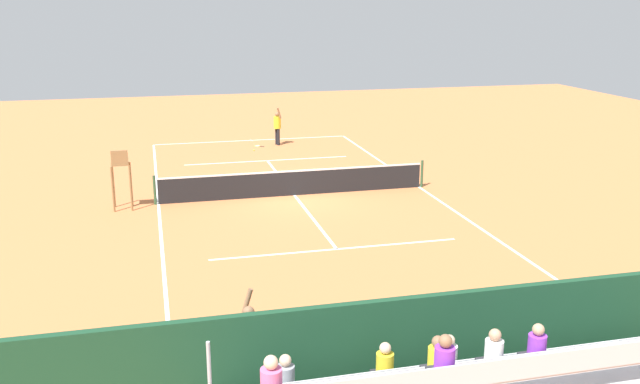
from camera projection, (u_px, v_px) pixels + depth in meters
name	position (u px, v px, depth m)	size (l,w,h in m)	color
ground_plane	(294.00, 195.00, 26.11)	(60.00, 60.00, 0.00)	#D17542
court_line_markings	(294.00, 195.00, 26.14)	(10.10, 22.20, 0.01)	white
tennis_net	(294.00, 182.00, 25.97)	(10.30, 0.10, 1.07)	black
backdrop_wall	(451.00, 343.00, 12.74)	(18.00, 0.16, 2.00)	#194228
umpire_chair	(121.00, 173.00, 24.02)	(0.67, 0.67, 2.14)	olive
courtside_bench	(560.00, 331.00, 14.18)	(1.80, 0.40, 0.93)	#234C2D
equipment_bag	(488.00, 360.00, 13.78)	(0.90, 0.36, 0.36)	black
tennis_player	(277.00, 125.00, 34.99)	(0.44, 0.56, 1.93)	black
tennis_racket	(258.00, 146.00, 34.91)	(0.52, 0.51, 0.03)	black
tennis_ball_near	(254.00, 150.00, 33.84)	(0.07, 0.07, 0.07)	#CCDB33
line_judge	(249.00, 339.00, 12.86)	(0.36, 0.53, 1.93)	#232328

